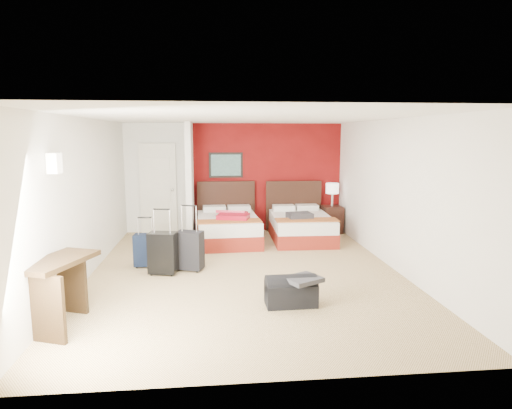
{
  "coord_description": "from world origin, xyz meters",
  "views": [
    {
      "loc": [
        -0.52,
        -6.91,
        2.23
      ],
      "look_at": [
        0.26,
        0.8,
        1.0
      ],
      "focal_mm": 30.71,
      "sensor_mm": 36.0,
      "label": 1
    }
  ],
  "objects": [
    {
      "name": "ground",
      "position": [
        0.0,
        0.0,
        0.0
      ],
      "size": [
        6.5,
        6.5,
        0.0
      ],
      "primitive_type": "plane",
      "color": "tan",
      "rests_on": "ground"
    },
    {
      "name": "room_walls",
      "position": [
        -1.4,
        1.42,
        1.26
      ],
      "size": [
        5.02,
        6.52,
        2.5
      ],
      "color": "white",
      "rests_on": "ground"
    },
    {
      "name": "red_accent_panel",
      "position": [
        0.75,
        3.23,
        1.25
      ],
      "size": [
        3.5,
        0.04,
        2.5
      ],
      "primitive_type": "cube",
      "color": "maroon",
      "rests_on": "ground"
    },
    {
      "name": "partition_wall",
      "position": [
        -1.0,
        2.61,
        1.25
      ],
      "size": [
        0.12,
        1.2,
        2.5
      ],
      "primitive_type": "cube",
      "color": "silver",
      "rests_on": "ground"
    },
    {
      "name": "entry_door",
      "position": [
        -1.75,
        3.2,
        1.02
      ],
      "size": [
        0.82,
        0.06,
        2.05
      ],
      "primitive_type": "cube",
      "color": "silver",
      "rests_on": "ground"
    },
    {
      "name": "bed_left",
      "position": [
        -0.21,
        2.12,
        0.27
      ],
      "size": [
        1.34,
        1.85,
        0.54
      ],
      "primitive_type": "cube",
      "rotation": [
        0.0,
        0.0,
        0.04
      ],
      "color": "silver",
      "rests_on": "ground"
    },
    {
      "name": "bed_right",
      "position": [
        1.37,
        2.14,
        0.26
      ],
      "size": [
        1.28,
        1.79,
        0.53
      ],
      "primitive_type": "cube",
      "rotation": [
        0.0,
        0.0,
        -0.03
      ],
      "color": "white",
      "rests_on": "ground"
    },
    {
      "name": "red_suitcase_open",
      "position": [
        -0.11,
        2.02,
        0.59
      ],
      "size": [
        0.82,
        0.99,
        0.11
      ],
      "primitive_type": "cube",
      "rotation": [
        0.0,
        0.0,
        -0.26
      ],
      "color": "#A60E24",
      "rests_on": "bed_left"
    },
    {
      "name": "jacket_bundle",
      "position": [
        1.27,
        1.84,
        0.59
      ],
      "size": [
        0.54,
        0.45,
        0.12
      ],
      "primitive_type": "cube",
      "rotation": [
        0.0,
        0.0,
        0.14
      ],
      "color": "#36363B",
      "rests_on": "bed_right"
    },
    {
      "name": "nightstand",
      "position": [
        2.21,
        2.79,
        0.31
      ],
      "size": [
        0.46,
        0.46,
        0.62
      ],
      "primitive_type": "cube",
      "rotation": [
        0.0,
        0.0,
        0.05
      ],
      "color": "black",
      "rests_on": "ground"
    },
    {
      "name": "table_lamp",
      "position": [
        2.21,
        2.79,
        0.88
      ],
      "size": [
        0.32,
        0.32,
        0.53
      ],
      "primitive_type": "cylinder",
      "rotation": [
        0.0,
        0.0,
        0.09
      ],
      "color": "white",
      "rests_on": "nightstand"
    },
    {
      "name": "suitcase_black",
      "position": [
        -1.33,
        0.04,
        0.33
      ],
      "size": [
        0.49,
        0.36,
        0.66
      ],
      "primitive_type": "cube",
      "rotation": [
        0.0,
        0.0,
        -0.21
      ],
      "color": "black",
      "rests_on": "ground"
    },
    {
      "name": "suitcase_charcoal",
      "position": [
        -0.91,
        0.21,
        0.31
      ],
      "size": [
        0.49,
        0.39,
        0.63
      ],
      "primitive_type": "cube",
      "rotation": [
        0.0,
        0.0,
        -0.34
      ],
      "color": "black",
      "rests_on": "ground"
    },
    {
      "name": "suitcase_navy",
      "position": [
        -1.66,
        0.48,
        0.27
      ],
      "size": [
        0.4,
        0.26,
        0.54
      ],
      "primitive_type": "cube",
      "rotation": [
        0.0,
        0.0,
        -0.07
      ],
      "color": "black",
      "rests_on": "ground"
    },
    {
      "name": "duffel_bag",
      "position": [
        0.49,
        -1.46,
        0.17
      ],
      "size": [
        0.68,
        0.37,
        0.34
      ],
      "primitive_type": "cube",
      "rotation": [
        0.0,
        0.0,
        0.02
      ],
      "color": "black",
      "rests_on": "ground"
    },
    {
      "name": "jacket_draped",
      "position": [
        0.64,
        -1.51,
        0.37
      ],
      "size": [
        0.56,
        0.53,
        0.06
      ],
      "primitive_type": "cube",
      "rotation": [
        0.0,
        0.0,
        0.49
      ],
      "color": "#36363B",
      "rests_on": "duffel_bag"
    },
    {
      "name": "desk",
      "position": [
        -2.32,
        -1.82,
        0.41
      ],
      "size": [
        0.8,
        1.09,
        0.82
      ],
      "primitive_type": "cube",
      "rotation": [
        0.0,
        0.0,
        -0.36
      ],
      "color": "#301F10",
      "rests_on": "ground"
    }
  ]
}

